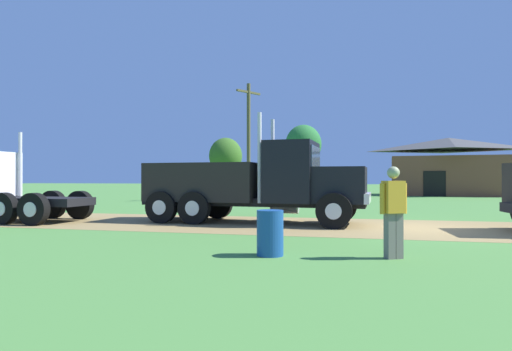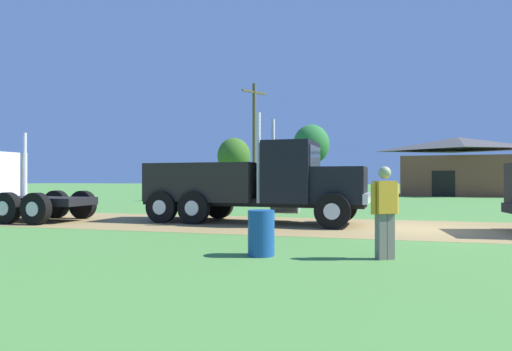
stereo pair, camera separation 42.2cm
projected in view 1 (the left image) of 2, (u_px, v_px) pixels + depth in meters
The scene contains 9 objects.
ground_plane at pixel (419, 228), 13.54m from camera, with size 200.00×200.00×0.00m, color #4B833A.
dirt_track at pixel (419, 228), 13.54m from camera, with size 120.00×5.54×0.01m, color olive.
truck_foreground_white at pixel (253, 184), 15.31m from camera, with size 8.13×2.94×3.76m.
visitor_standing_near at pixel (393, 209), 8.47m from camera, with size 0.53×0.41×1.81m.
steel_barrel at pixel (270, 233), 8.79m from camera, with size 0.54×0.54×0.93m, color #19478C.
shed_building at pixel (449, 168), 39.56m from camera, with size 10.86×7.22×5.29m.
utility_pole_near at pixel (249, 138), 30.18m from camera, with size 1.30×1.93×8.21m.
tree_left at pixel (226, 156), 53.00m from camera, with size 4.07×4.07×6.54m.
tree_mid at pixel (303, 145), 44.95m from camera, with size 3.75×3.75×7.14m.
Camera 1 is at (-1.88, -14.36, 1.58)m, focal length 30.28 mm.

